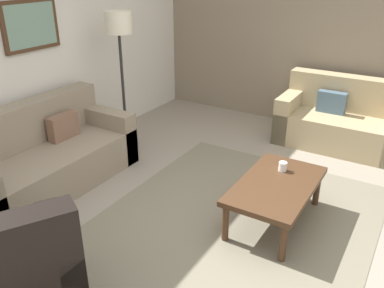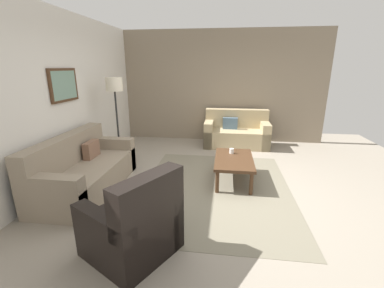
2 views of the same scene
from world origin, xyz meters
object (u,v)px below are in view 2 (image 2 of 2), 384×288
at_px(coffee_table, 234,161).
at_px(cup, 232,151).
at_px(couch_loveseat, 236,133).
at_px(framed_artwork, 64,85).
at_px(armchair_leather, 135,228).
at_px(lamp_standing, 115,93).
at_px(couch_main, 82,172).

height_order(coffee_table, cup, cup).
relative_size(couch_loveseat, framed_artwork, 2.22).
distance_m(couch_loveseat, framed_artwork, 3.96).
xyz_separation_m(coffee_table, cup, (0.26, 0.04, 0.10)).
distance_m(armchair_leather, framed_artwork, 2.83).
relative_size(armchair_leather, cup, 12.28).
bearing_deg(framed_artwork, armchair_leather, -135.46).
xyz_separation_m(couch_loveseat, coffee_table, (-2.15, 0.11, 0.06)).
xyz_separation_m(lamp_standing, framed_artwork, (-0.86, 0.48, 0.21)).
relative_size(couch_loveseat, armchair_leather, 1.43).
distance_m(cup, framed_artwork, 3.04).
bearing_deg(coffee_table, armchair_leather, 152.13).
bearing_deg(couch_main, lamp_standing, -3.48).
xyz_separation_m(couch_loveseat, lamp_standing, (-1.49, 2.43, 1.10)).
xyz_separation_m(coffee_table, framed_artwork, (-0.20, 2.81, 1.26)).
bearing_deg(couch_main, coffee_table, -75.05).
bearing_deg(lamp_standing, armchair_leather, -154.22).
relative_size(armchair_leather, lamp_standing, 0.64).
height_order(couch_loveseat, coffee_table, couch_loveseat).
distance_m(couch_loveseat, coffee_table, 2.15).
bearing_deg(lamp_standing, couch_loveseat, -58.59).
bearing_deg(coffee_table, couch_loveseat, -2.86).
bearing_deg(framed_artwork, couch_main, -138.01).
relative_size(couch_main, lamp_standing, 1.15).
distance_m(lamp_standing, framed_artwork, 1.01).
relative_size(couch_main, cup, 22.17).
relative_size(couch_main, coffee_table, 1.79).
height_order(couch_loveseat, lamp_standing, lamp_standing).
bearing_deg(armchair_leather, lamp_standing, 25.78).
height_order(armchair_leather, cup, armchair_leather).
bearing_deg(armchair_leather, coffee_table, -27.87).
relative_size(couch_loveseat, coffee_table, 1.41).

